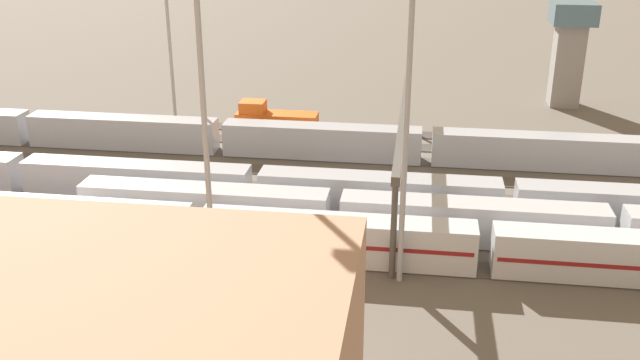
# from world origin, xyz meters

# --- Properties ---
(ground_plane) EXTENTS (400.00, 400.00, 0.00)m
(ground_plane) POSITION_xyz_m (0.00, 0.00, 0.00)
(ground_plane) COLOR #60594F
(track_bed_0) EXTENTS (140.00, 2.80, 0.12)m
(track_bed_0) POSITION_xyz_m (0.00, -17.50, 0.06)
(track_bed_0) COLOR #3D3833
(track_bed_0) RESTS_ON ground_plane
(track_bed_1) EXTENTS (140.00, 2.80, 0.12)m
(track_bed_1) POSITION_xyz_m (0.00, -12.50, 0.06)
(track_bed_1) COLOR #3D3833
(track_bed_1) RESTS_ON ground_plane
(track_bed_2) EXTENTS (140.00, 2.80, 0.12)m
(track_bed_2) POSITION_xyz_m (0.00, -7.50, 0.06)
(track_bed_2) COLOR #4C443D
(track_bed_2) RESTS_ON ground_plane
(track_bed_3) EXTENTS (140.00, 2.80, 0.12)m
(track_bed_3) POSITION_xyz_m (0.00, -2.50, 0.06)
(track_bed_3) COLOR #4C443D
(track_bed_3) RESTS_ON ground_plane
(track_bed_4) EXTENTS (140.00, 2.80, 0.12)m
(track_bed_4) POSITION_xyz_m (0.00, 2.50, 0.06)
(track_bed_4) COLOR #4C443D
(track_bed_4) RESTS_ON ground_plane
(track_bed_5) EXTENTS (140.00, 2.80, 0.12)m
(track_bed_5) POSITION_xyz_m (0.00, 7.50, 0.06)
(track_bed_5) COLOR #3D3833
(track_bed_5) RESTS_ON ground_plane
(track_bed_6) EXTENTS (140.00, 2.80, 0.12)m
(track_bed_6) POSITION_xyz_m (0.00, 12.50, 0.06)
(track_bed_6) COLOR #3D3833
(track_bed_6) RESTS_ON ground_plane
(track_bed_7) EXTENTS (140.00, 2.80, 0.12)m
(track_bed_7) POSITION_xyz_m (0.00, 17.50, 0.06)
(track_bed_7) COLOR #4C443D
(track_bed_7) RESTS_ON ground_plane
(train_on_track_6) EXTENTS (71.40, 3.00, 3.80)m
(train_on_track_6) POSITION_xyz_m (-11.93, 12.50, 2.02)
(train_on_track_6) COLOR #B7BABF
(train_on_track_6) RESTS_ON ground_plane
(train_on_track_5) EXTENTS (119.80, 3.00, 3.80)m
(train_on_track_5) POSITION_xyz_m (-3.44, 7.50, 2.02)
(train_on_track_5) COLOR #A8AAB2
(train_on_track_5) RESTS_ON ground_plane
(train_on_track_7) EXTENTS (95.60, 3.06, 3.80)m
(train_on_track_7) POSITION_xyz_m (11.54, 17.50, 2.01)
(train_on_track_7) COLOR silver
(train_on_track_7) RESTS_ON ground_plane
(train_on_track_2) EXTENTS (114.80, 3.00, 4.40)m
(train_on_track_2) POSITION_xyz_m (5.57, -7.50, 2.08)
(train_on_track_2) COLOR maroon
(train_on_track_2) RESTS_ON ground_plane
(train_on_track_1) EXTENTS (10.00, 3.00, 5.00)m
(train_on_track_1) POSITION_xyz_m (10.73, -12.50, 2.16)
(train_on_track_1) COLOR #D85914
(train_on_track_1) RESTS_ON ground_plane
(light_mast_0) EXTENTS (2.80, 0.70, 23.42)m
(light_mast_0) POSITION_xyz_m (26.62, -21.08, 15.25)
(light_mast_0) COLOR #9EA0A5
(light_mast_0) RESTS_ON ground_plane
(light_mast_1) EXTENTS (2.80, 0.70, 31.40)m
(light_mast_1) POSITION_xyz_m (9.20, 20.49, 19.61)
(light_mast_1) COLOR #9EA0A5
(light_mast_1) RESTS_ON ground_plane
(light_mast_3) EXTENTS (2.80, 0.70, 26.88)m
(light_mast_3) POSITION_xyz_m (-5.97, 20.01, 17.16)
(light_mast_3) COLOR #9EA0A5
(light_mast_3) RESTS_ON ground_plane
(signal_gantry) EXTENTS (0.70, 40.00, 8.80)m
(signal_gantry) POSITION_xyz_m (-5.34, 0.00, 7.73)
(signal_gantry) COLOR #4C4742
(signal_gantry) RESTS_ON ground_plane
(control_tower) EXTENTS (6.00, 6.00, 14.79)m
(control_tower) POSITION_xyz_m (-27.55, -34.99, 8.59)
(control_tower) COLOR gray
(control_tower) RESTS_ON ground_plane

